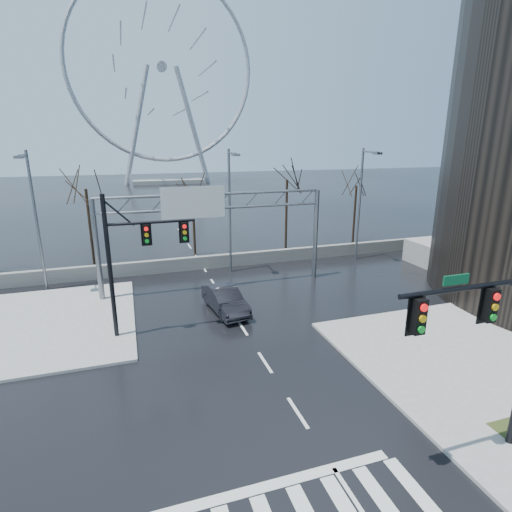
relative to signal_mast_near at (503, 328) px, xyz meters
name	(u,v)px	position (x,y,z in m)	size (l,w,h in m)	color
ground	(298,413)	(-5.14, 4.04, -4.87)	(260.00, 260.00, 0.00)	black
sidewalk_right_ext	(458,349)	(4.86, 6.04, -4.80)	(12.00, 10.00, 0.15)	gray
sidewalk_far	(47,324)	(-16.14, 16.04, -4.80)	(10.00, 12.00, 0.15)	gray
barrier_wall	(204,262)	(-5.14, 24.04, -4.32)	(52.00, 0.50, 1.10)	slate
signal_mast_near	(503,328)	(0.00, 0.00, 0.00)	(5.52, 0.41, 8.00)	black
signal_mast_far	(131,253)	(-11.01, 13.00, -0.04)	(4.72, 0.41, 8.00)	black
sign_gantry	(210,220)	(-5.52, 19.00, 0.31)	(16.36, 0.40, 7.60)	slate
streetlight_left	(34,211)	(-17.14, 22.20, 1.01)	(0.50, 2.55, 10.00)	slate
streetlight_mid	(231,202)	(-3.14, 22.20, 1.01)	(0.50, 2.55, 10.00)	slate
streetlight_right	(362,196)	(8.86, 22.20, 1.01)	(0.50, 2.55, 10.00)	slate
tree_left	(87,198)	(-14.14, 27.54, 1.10)	(3.75, 3.75, 7.50)	black
tree_center	(193,201)	(-5.14, 28.54, 0.30)	(3.25, 3.25, 6.50)	black
tree_right	(287,188)	(3.86, 27.54, 1.34)	(3.90, 3.90, 7.80)	black
tree_far_right	(356,192)	(11.86, 28.04, 0.54)	(3.40, 3.40, 6.80)	black
ferris_wheel	(162,75)	(-0.14, 99.04, 21.26)	(45.00, 6.00, 50.91)	gray
car	(225,300)	(-5.52, 14.69, -4.08)	(1.68, 4.81, 1.59)	black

